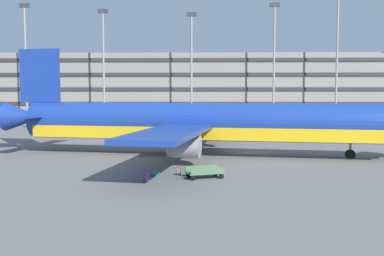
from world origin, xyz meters
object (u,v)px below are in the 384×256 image
at_px(suitcase_upright, 155,175).
at_px(baggage_cart, 205,172).
at_px(backpack_teal, 179,172).
at_px(airliner, 199,124).
at_px(suitcase_navy, 146,176).

bearing_deg(suitcase_upright, baggage_cart, -8.23).
bearing_deg(baggage_cart, suitcase_upright, 171.77).
relative_size(backpack_teal, baggage_cart, 0.16).
distance_m(airliner, suitcase_navy, 13.83).
xyz_separation_m(airliner, baggage_cart, (0.41, -11.71, -2.70)).
bearing_deg(suitcase_navy, backpack_teal, 48.81).
distance_m(airliner, baggage_cart, 12.02).
height_order(backpack_teal, baggage_cart, baggage_cart).
xyz_separation_m(suitcase_navy, baggage_cart, (4.02, 1.36, 0.05)).
bearing_deg(backpack_teal, airliner, 81.95).
distance_m(suitcase_upright, backpack_teal, 1.74).
bearing_deg(backpack_teal, suitcase_upright, -162.45).
height_order(airliner, baggage_cart, airliner).
distance_m(suitcase_navy, suitcase_upright, 1.94).
height_order(airliner, backpack_teal, airliner).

